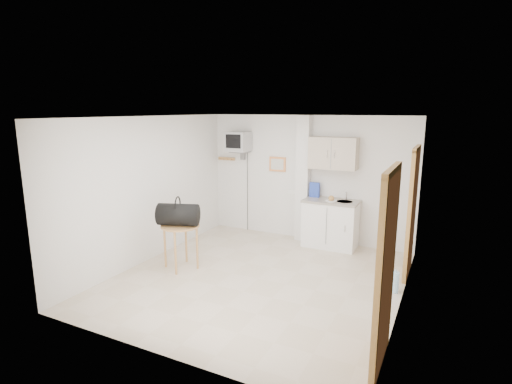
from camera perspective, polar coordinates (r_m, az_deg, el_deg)
The scene contains 7 objects.
ground at distance 6.42m, azimuth 0.33°, elevation -12.28°, with size 4.50×4.50×0.00m, color beige.
room_envelope at distance 5.94m, azimuth 2.80°, elevation 1.31°, with size 4.24×4.54×2.55m.
kitchenette at distance 7.75m, azimuth 10.69°, elevation -1.93°, with size 1.03×0.58×2.10m.
crt_television at distance 8.35m, azimuth -2.54°, elevation 7.11°, with size 0.44×0.45×2.15m.
round_table at distance 6.72m, azimuth -10.76°, elevation -5.48°, with size 0.63×0.63×0.75m.
duffel_bag at distance 6.62m, azimuth -11.07°, elevation -3.16°, with size 0.73×0.55×0.48m.
water_bottle at distance 6.26m, azimuth 19.21°, elevation -12.05°, with size 0.12×0.12×0.35m.
Camera 1 is at (2.57, -5.26, 2.62)m, focal length 28.00 mm.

